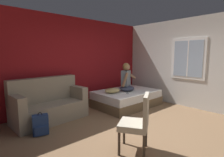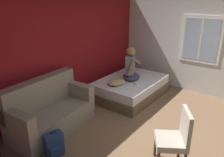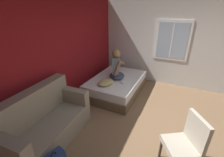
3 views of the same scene
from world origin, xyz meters
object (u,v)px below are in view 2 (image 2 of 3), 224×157
side_chair (176,137)px  backpack (54,144)px  bed (131,88)px  couch (50,111)px  throw_pillow (117,82)px  person_seated (131,66)px  cell_phone (134,84)px

side_chair → backpack: side_chair is taller
bed → couch: bearing=169.2°
backpack → throw_pillow: throw_pillow is taller
person_seated → throw_pillow: (-0.53, 0.08, -0.29)m
person_seated → cell_phone: (-0.26, -0.28, -0.35)m
couch → side_chair: 2.45m
side_chair → cell_phone: size_ratio=6.81×
couch → throw_pillow: 1.83m
throw_pillow → person_seated: bearing=-8.5°
couch → side_chair: bearing=-78.2°
couch → person_seated: person_seated is taller
bed → person_seated: person_seated is taller
bed → backpack: 2.79m
backpack → throw_pillow: (2.24, 0.32, 0.36)m
bed → couch: 2.36m
cell_phone → person_seated: bearing=-95.8°
person_seated → throw_pillow: 0.61m
throw_pillow → bed: bearing=-8.8°
side_chair → person_seated: (1.81, 1.96, 0.30)m
side_chair → bed: bearing=47.1°
person_seated → cell_phone: size_ratio=6.08×
side_chair → cell_phone: side_chair is taller
person_seated → couch: bearing=169.2°
person_seated → backpack: (-2.77, -0.24, -0.64)m
bed → person_seated: bearing=152.4°
person_seated → backpack: person_seated is taller
bed → cell_phone: 0.46m
couch → backpack: (-0.46, -0.68, -0.20)m
side_chair → person_seated: person_seated is taller
backpack → cell_phone: size_ratio=3.18×
couch → throw_pillow: (1.78, -0.36, 0.16)m
bed → person_seated: 0.60m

